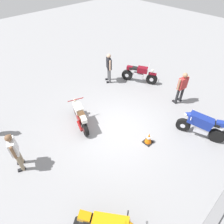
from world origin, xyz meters
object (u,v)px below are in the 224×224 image
object	(u,v)px
traffic_cone	(149,138)
person_in_white_shirt	(15,150)
person_in_black_shirt	(109,66)
motorcycle_cream_vintage	(80,116)
motorcycle_maroon_cruiser	(139,74)
person_in_red_shirt	(182,86)
motorcycle_blue_sportbike	(201,125)

from	to	relation	value
traffic_cone	person_in_white_shirt	bearing A→B (deg)	-30.46
traffic_cone	person_in_black_shirt	bearing A→B (deg)	-114.07
motorcycle_cream_vintage	traffic_cone	bearing A→B (deg)	-134.03
motorcycle_maroon_cruiser	traffic_cone	size ratio (longest dim) A/B	3.59
motorcycle_cream_vintage	person_in_red_shirt	size ratio (longest dim) A/B	1.12
motorcycle_cream_vintage	person_in_white_shirt	xyz separation A→B (m)	(2.86, 0.27, 0.47)
person_in_black_shirt	person_in_white_shirt	world-z (taller)	person_in_black_shirt
motorcycle_blue_sportbike	traffic_cone	world-z (taller)	motorcycle_blue_sportbike
person_in_black_shirt	person_in_red_shirt	size ratio (longest dim) A/B	1.00
person_in_black_shirt	motorcycle_cream_vintage	bearing A→B (deg)	58.50
motorcycle_maroon_cruiser	person_in_white_shirt	distance (m)	7.48
person_in_red_shirt	person_in_black_shirt	bearing A→B (deg)	27.33
person_in_black_shirt	traffic_cone	distance (m)	4.98
person_in_white_shirt	motorcycle_blue_sportbike	bearing A→B (deg)	168.13
person_in_white_shirt	traffic_cone	bearing A→B (deg)	168.89
motorcycle_maroon_cruiser	person_in_red_shirt	xyz separation A→B (m)	(-0.01, 2.63, 0.44)
motorcycle_maroon_cruiser	person_in_black_shirt	xyz separation A→B (m)	(1.20, -1.26, 0.45)
motorcycle_maroon_cruiser	person_in_white_shirt	size ratio (longest dim) A/B	1.14
motorcycle_cream_vintage	person_in_black_shirt	world-z (taller)	person_in_black_shirt
person_in_red_shirt	person_in_white_shirt	bearing A→B (deg)	85.98
person_in_red_shirt	traffic_cone	xyz separation A→B (m)	(3.22, 0.62, -0.70)
motorcycle_blue_sportbike	person_in_black_shirt	world-z (taller)	person_in_black_shirt
person_in_black_shirt	person_in_red_shirt	xyz separation A→B (m)	(-1.21, 3.89, -0.01)
person_in_black_shirt	person_in_white_shirt	size ratio (longest dim) A/B	1.01
motorcycle_cream_vintage	motorcycle_maroon_cruiser	world-z (taller)	motorcycle_maroon_cruiser
motorcycle_maroon_cruiser	person_in_red_shirt	distance (m)	2.67
person_in_white_shirt	traffic_cone	xyz separation A→B (m)	(-4.21, 2.48, -0.70)
motorcycle_cream_vintage	traffic_cone	world-z (taller)	motorcycle_cream_vintage
motorcycle_cream_vintage	person_in_white_shirt	world-z (taller)	person_in_white_shirt
motorcycle_maroon_cruiser	traffic_cone	world-z (taller)	motorcycle_maroon_cruiser
motorcycle_maroon_cruiser	person_in_black_shirt	distance (m)	1.80
motorcycle_maroon_cruiser	traffic_cone	xyz separation A→B (m)	(3.22, 3.25, -0.26)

